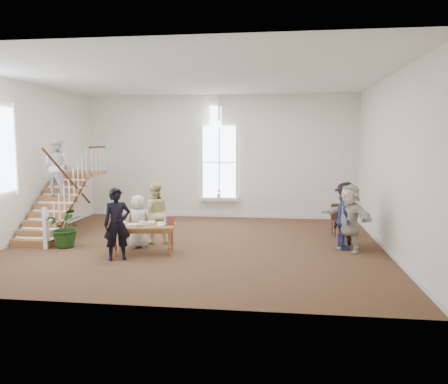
# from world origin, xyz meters

# --- Properties ---
(ground) EXTENTS (10.00, 10.00, 0.00)m
(ground) POSITION_xyz_m (0.00, 0.00, 0.00)
(ground) COLOR #4C2E1E
(ground) RESTS_ON ground
(room_shell) EXTENTS (10.49, 10.00, 10.00)m
(room_shell) POSITION_xyz_m (-0.00, 4.39, 0.40)
(room_shell) COLOR silver
(room_shell) RESTS_ON ground
(staircase) EXTENTS (1.10, 4.10, 2.92)m
(staircase) POSITION_xyz_m (-4.34, 0.75, 1.62)
(staircase) COLOR brown
(staircase) RESTS_ON ground
(library_table) EXTENTS (1.63, 0.99, 0.79)m
(library_table) POSITION_xyz_m (-1.16, -1.06, 0.64)
(library_table) COLOR brown
(library_table) RESTS_ON ground
(police_officer) EXTENTS (0.75, 0.64, 1.73)m
(police_officer) POSITION_xyz_m (-1.59, -1.72, 0.86)
(police_officer) COLOR black
(police_officer) RESTS_ON ground
(elderly_woman) EXTENTS (0.81, 0.68, 1.41)m
(elderly_woman) POSITION_xyz_m (-1.49, -0.47, 0.71)
(elderly_woman) COLOR silver
(elderly_woman) RESTS_ON ground
(person_yellow) EXTENTS (1.00, 0.89, 1.70)m
(person_yellow) POSITION_xyz_m (-1.19, 0.03, 0.85)
(person_yellow) COLOR #E5E08F
(person_yellow) RESTS_ON ground
(woman_cluster_a) EXTENTS (0.52, 0.94, 1.52)m
(woman_cluster_a) POSITION_xyz_m (3.88, 0.00, 0.76)
(woman_cluster_a) COLOR #364283
(woman_cluster_a) RESTS_ON ground
(woman_cluster_b) EXTENTS (1.14, 1.29, 1.73)m
(woman_cluster_b) POSITION_xyz_m (4.00, 0.45, 0.86)
(woman_cluster_b) COLOR black
(woman_cluster_b) RESTS_ON ground
(woman_cluster_c) EXTENTS (1.42, 1.59, 1.75)m
(woman_cluster_c) POSITION_xyz_m (4.00, -0.20, 0.88)
(woman_cluster_c) COLOR beige
(woman_cluster_c) RESTS_ON ground
(floor_plant) EXTENTS (1.02, 0.90, 1.09)m
(floor_plant) POSITION_xyz_m (-3.40, -0.70, 0.55)
(floor_plant) COLOR #1B3B12
(floor_plant) RESTS_ON ground
(side_chair) EXTENTS (0.47, 0.47, 0.96)m
(side_chair) POSITION_xyz_m (3.99, 1.64, 0.54)
(side_chair) COLOR black
(side_chair) RESTS_ON ground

